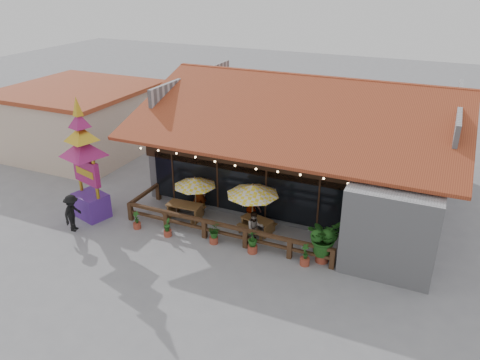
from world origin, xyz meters
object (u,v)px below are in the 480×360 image
at_px(umbrella_left, 195,182).
at_px(pedestrian, 72,213).
at_px(picnic_table_right, 257,223).
at_px(tropical_plant, 324,238).
at_px(umbrella_right, 253,190).
at_px(thai_sign_tower, 84,151).
at_px(picnic_table_left, 185,209).

xyz_separation_m(umbrella_left, pedestrian, (-4.55, -3.34, -1.00)).
relative_size(picnic_table_right, pedestrian, 0.94).
xyz_separation_m(picnic_table_right, pedestrian, (-7.76, -3.28, 0.43)).
bearing_deg(umbrella_left, pedestrian, -143.69).
bearing_deg(tropical_plant, umbrella_right, 165.71).
relative_size(tropical_plant, pedestrian, 1.11).
bearing_deg(picnic_table_right, thai_sign_tower, -166.72).
distance_m(thai_sign_tower, pedestrian, 2.87).
height_order(umbrella_left, thai_sign_tower, thai_sign_tower).
xyz_separation_m(picnic_table_left, thai_sign_tower, (-4.26, -1.59, 2.85)).
distance_m(picnic_table_left, tropical_plant, 7.06).
bearing_deg(picnic_table_right, umbrella_right, -124.53).
relative_size(picnic_table_right, tropical_plant, 0.85).
xyz_separation_m(umbrella_left, picnic_table_right, (3.21, -0.06, -1.43)).
distance_m(umbrella_left, umbrella_right, 3.09).
height_order(picnic_table_right, thai_sign_tower, thai_sign_tower).
bearing_deg(picnic_table_right, picnic_table_left, -175.69).
bearing_deg(thai_sign_tower, picnic_table_right, 13.28).
xyz_separation_m(umbrella_left, tropical_plant, (6.55, -1.17, -0.75)).
bearing_deg(picnic_table_left, umbrella_right, 0.99).
height_order(picnic_table_left, pedestrian, pedestrian).
bearing_deg(umbrella_right, umbrella_left, 174.83).
distance_m(picnic_table_left, picnic_table_right, 3.65).
relative_size(umbrella_right, tropical_plant, 1.32).
bearing_deg(umbrella_left, thai_sign_tower, -157.67).
xyz_separation_m(umbrella_right, pedestrian, (-7.61, -3.07, -1.31)).
bearing_deg(picnic_table_left, thai_sign_tower, -159.53).
xyz_separation_m(picnic_table_left, picnic_table_right, (3.64, 0.27, -0.07)).
height_order(picnic_table_right, pedestrian, pedestrian).
xyz_separation_m(picnic_table_left, tropical_plant, (6.99, -0.83, 0.60)).
xyz_separation_m(umbrella_left, thai_sign_tower, (-4.70, -1.93, 1.50)).
bearing_deg(picnic_table_left, picnic_table_right, 4.31).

